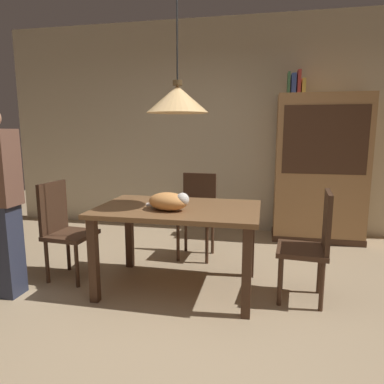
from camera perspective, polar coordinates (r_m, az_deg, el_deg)
The scene contains 13 objects.
ground at distance 2.77m, azimuth -2.29°, elevation -20.51°, with size 10.00×10.00×0.00m, color tan.
back_wall at distance 5.00m, azimuth 5.07°, elevation 10.47°, with size 6.40×0.10×2.90m, color beige.
dining_table at distance 3.07m, azimuth -2.24°, elevation -4.29°, with size 1.40×0.90×0.75m.
chair_left_side at distance 3.54m, azimuth -20.28°, elevation -5.24°, with size 0.43×0.43×0.93m.
chair_right_side at distance 3.04m, azimuth 19.06°, elevation -7.67°, with size 0.43×0.43×0.93m.
chair_far_back at distance 3.93m, azimuth 0.91°, elevation -3.14°, with size 0.42×0.42×0.93m.
cat_sleeping at distance 2.90m, azimuth -3.72°, elevation -1.53°, with size 0.40×0.28×0.16m.
pendant_lamp at distance 2.98m, azimuth -2.38°, elevation 14.95°, with size 0.52×0.52×1.30m.
hutch_bookcase at distance 4.71m, azimuth 20.18°, elevation 3.10°, with size 1.12×0.45×1.85m.
book_green_slim at distance 4.67m, azimuth 15.49°, elevation 16.71°, with size 0.03×0.20×0.26m, color #427A4C.
book_blue_wide at distance 4.68m, azimuth 16.21°, elevation 16.55°, with size 0.06×0.24×0.24m, color #384C93.
book_red_tall at distance 4.68m, azimuth 17.03°, elevation 16.75°, with size 0.04×0.22×0.28m, color #B73833.
book_yellow_short at distance 4.68m, azimuth 17.72°, elevation 16.10°, with size 0.04×0.20×0.18m, color gold.
Camera 1 is at (0.59, -2.31, 1.40)m, focal length 32.65 mm.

